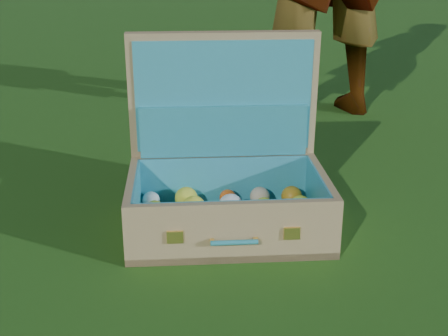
# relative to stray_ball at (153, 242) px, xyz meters

# --- Properties ---
(ground) EXTENTS (60.00, 60.00, 0.00)m
(ground) POSITION_rel_stray_ball_xyz_m (0.37, 0.14, -0.03)
(ground) COLOR #215114
(ground) RESTS_ON ground
(stray_ball) EXTENTS (0.07, 0.07, 0.07)m
(stray_ball) POSITION_rel_stray_ball_xyz_m (0.00, 0.00, 0.00)
(stray_ball) COLOR teal
(stray_ball) RESTS_ON ground
(suitcase) EXTENTS (0.57, 0.44, 0.52)m
(suitcase) POSITION_rel_stray_ball_xyz_m (0.21, 0.15, 0.11)
(suitcase) COLOR tan
(suitcase) RESTS_ON ground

